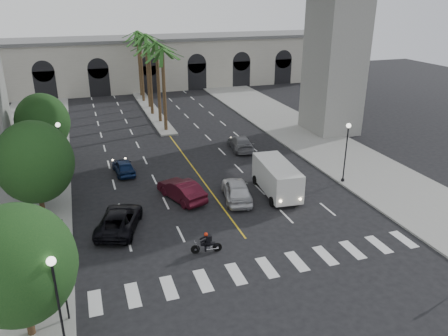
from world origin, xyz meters
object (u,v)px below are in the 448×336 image
(traffic_signal_far, at_px, (63,238))
(car_b, at_px, (181,190))
(lamp_post_left_far, at_px, (61,147))
(traffic_signal_near, at_px, (63,279))
(lamp_post_left_near, at_px, (58,300))
(pedestrian_b, at_px, (63,243))
(motorcycle_rider, at_px, (207,243))
(car_c, at_px, (119,220))
(car_e, at_px, (124,167))
(car_d, at_px, (241,143))
(cargo_van, at_px, (277,177))
(lamp_post_right, at_px, (346,148))
(car_a, at_px, (237,190))

(traffic_signal_far, bearing_deg, car_b, 41.93)
(lamp_post_left_far, xyz_separation_m, traffic_signal_near, (0.10, -18.50, -0.71))
(lamp_post_left_near, xyz_separation_m, lamp_post_left_far, (0.00, 21.00, 0.00))
(traffic_signal_near, bearing_deg, traffic_signal_far, 90.00)
(lamp_post_left_far, distance_m, pedestrian_b, 12.60)
(traffic_signal_far, xyz_separation_m, motorcycle_rider, (8.39, -0.23, -1.86))
(traffic_signal_near, xyz_separation_m, traffic_signal_far, (0.00, 4.00, 0.00))
(motorcycle_rider, xyz_separation_m, pedestrian_b, (-8.59, 2.33, 0.39))
(traffic_signal_near, bearing_deg, motorcycle_rider, 24.17)
(car_c, relative_size, car_e, 1.35)
(lamp_post_left_far, relative_size, traffic_signal_near, 1.47)
(motorcycle_rider, bearing_deg, car_d, 71.39)
(car_d, bearing_deg, car_b, 55.81)
(traffic_signal_far, bearing_deg, lamp_post_left_far, 90.40)
(traffic_signal_near, distance_m, car_d, 27.69)
(traffic_signal_far, bearing_deg, lamp_post_left_near, -90.88)
(car_c, distance_m, pedestrian_b, 4.40)
(car_e, xyz_separation_m, cargo_van, (11.32, -8.40, 0.77))
(lamp_post_left_far, relative_size, motorcycle_rider, 2.70)
(motorcycle_rider, bearing_deg, car_c, 144.34)
(motorcycle_rider, xyz_separation_m, cargo_van, (7.88, 6.55, 0.80))
(car_e, bearing_deg, lamp_post_right, 150.54)
(car_a, xyz_separation_m, car_e, (-7.85, 8.39, -0.17))
(car_d, bearing_deg, traffic_signal_far, 52.92)
(car_b, bearing_deg, car_c, 12.94)
(pedestrian_b, bearing_deg, lamp_post_left_far, 100.18)
(lamp_post_left_far, xyz_separation_m, lamp_post_right, (22.80, -8.00, 0.00))
(lamp_post_right, distance_m, pedestrian_b, 23.42)
(car_e, bearing_deg, lamp_post_left_near, 71.98)
(car_a, xyz_separation_m, car_d, (4.58, 11.16, -0.13))
(car_a, xyz_separation_m, cargo_van, (3.47, -0.01, 0.60))
(car_b, bearing_deg, lamp_post_right, 155.64)
(lamp_post_left_near, distance_m, lamp_post_left_far, 21.00)
(car_e, bearing_deg, pedestrian_b, 63.17)
(lamp_post_left_far, distance_m, lamp_post_right, 24.16)
(motorcycle_rider, distance_m, cargo_van, 10.28)
(motorcycle_rider, bearing_deg, traffic_signal_far, -173.30)
(lamp_post_left_near, distance_m, motorcycle_rider, 10.86)
(motorcycle_rider, xyz_separation_m, car_d, (8.99, 17.72, 0.07))
(car_b, bearing_deg, motorcycle_rider, 68.89)
(car_d, height_order, car_e, car_d)
(lamp_post_left_near, relative_size, lamp_post_right, 1.00)
(lamp_post_left_far, relative_size, car_e, 1.34)
(traffic_signal_far, xyz_separation_m, pedestrian_b, (-0.20, 2.09, -1.47))
(car_d, height_order, pedestrian_b, pedestrian_b)
(lamp_post_left_near, bearing_deg, traffic_signal_near, 87.71)
(lamp_post_left_near, distance_m, car_d, 29.78)
(traffic_signal_near, xyz_separation_m, car_d, (17.38, 21.48, -1.79))
(lamp_post_right, bearing_deg, car_e, 155.17)
(car_e, relative_size, pedestrian_b, 2.24)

